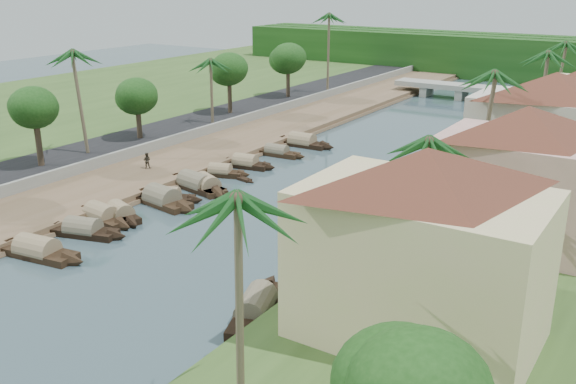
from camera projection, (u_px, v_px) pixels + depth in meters
The scene contains 40 objects.
ground at pixel (173, 260), 45.60m from camera, with size 220.00×220.00×0.00m, color #384C54.
left_bank at pixel (189, 158), 69.60m from camera, with size 10.00×180.00×0.80m, color brown.
right_bank at pixel (519, 219), 51.59m from camera, with size 16.00×180.00×1.20m, color #314C1E.
road at pixel (132, 144), 73.86m from camera, with size 8.00×180.00×1.40m, color black.
retaining_wall at pixel (159, 144), 71.45m from camera, with size 0.40×180.00×1.10m, color slate.
treeline at pixel (525, 58), 123.94m from camera, with size 120.00×14.00×8.00m.
bridge at pixel (480, 90), 102.37m from camera, with size 28.00×4.00×2.40m.
building_near at pixel (421, 244), 32.22m from camera, with size 14.85×14.85×10.20m.
building_mid at pixel (521, 174), 44.53m from camera, with size 14.11×14.11×9.70m.
building_far at pixel (550, 130), 56.10m from camera, with size 15.59×15.59×10.20m.
sampan_2 at pixel (37, 251), 46.04m from camera, with size 8.91×2.95×2.30m.
sampan_3 at pixel (83, 230), 49.76m from camera, with size 7.87×3.69×2.10m.
sampan_4 at pixel (102, 216), 52.67m from camera, with size 7.89×2.57×2.21m.
sampan_5 at pixel (120, 214), 53.13m from camera, with size 6.50×3.53×2.06m.
sampan_6 at pixel (162, 200), 56.51m from camera, with size 8.80×3.29×2.52m.
sampan_7 at pixel (166, 197), 57.24m from camera, with size 7.14×4.10×1.94m.
sampan_8 at pixel (207, 186), 60.20m from camera, with size 7.34×4.76×2.26m.
sampan_9 at pixel (195, 184), 60.66m from camera, with size 9.70×3.55×2.38m.
sampan_10 at pixel (220, 172), 64.50m from camera, with size 6.53×3.45×1.84m.
sampan_11 at pixel (245, 163), 67.43m from camera, with size 7.25×2.76×2.06m.
sampan_12 at pixel (277, 152), 71.76m from camera, with size 7.44×1.80×1.81m.
sampan_13 at pixel (302, 142), 75.88m from camera, with size 8.77×2.27×2.36m.
sampan_14 at pixel (256, 308), 38.18m from camera, with size 4.82×9.34×2.25m.
sampan_15 at pixel (344, 247), 46.81m from camera, with size 3.00×7.92×2.10m.
sampan_16 at pixel (410, 196), 57.49m from camera, with size 1.85×7.46×1.86m.
canoe_1 at pixel (44, 261), 45.23m from camera, with size 4.45×1.64×0.71m.
canoe_2 at pixel (238, 178), 63.74m from camera, with size 4.75×1.60×0.68m.
palm_0 at pixel (236, 203), 24.95m from camera, with size 3.20×3.20×11.39m.
palm_1 at pixel (428, 143), 39.30m from camera, with size 3.20×3.20×9.99m.
palm_2 at pixel (489, 76), 51.43m from camera, with size 3.20×3.20×12.17m.
palm_3 at pixel (547, 55), 64.05m from camera, with size 3.20×3.20×12.21m.
palm_5 at pixel (77, 55), 64.54m from camera, with size 3.20×3.20×12.01m.
palm_6 at pixel (210, 62), 79.10m from camera, with size 3.20×3.20×9.38m.
palm_7 at pixel (562, 45), 80.05m from camera, with size 3.20×3.20×11.54m.
palm_8 at pixel (329, 17), 98.56m from camera, with size 3.20×3.20×13.60m.
tree_2 at pixel (34, 109), 61.52m from camera, with size 4.61×4.61×7.64m.
tree_3 at pixel (137, 97), 72.51m from camera, with size 4.72×4.72×6.74m.
tree_4 at pixel (229, 70), 85.71m from camera, with size 4.98×4.98×7.90m.
tree_5 at pixel (288, 59), 97.36m from camera, with size 5.33×5.33×7.97m.
person_far at pixel (147, 160), 64.20m from camera, with size 0.78×0.61×1.61m, color #312C22.
Camera 1 is at (29.43, -30.56, 19.22)m, focal length 40.00 mm.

